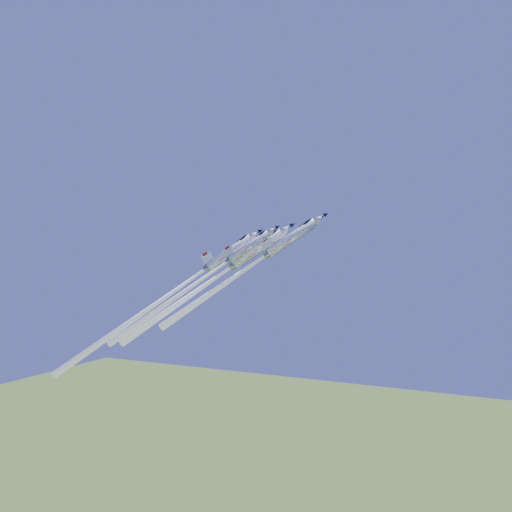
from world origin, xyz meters
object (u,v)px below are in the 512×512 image
at_px(jet_lead, 246,269).
at_px(jet_slot, 158,302).
at_px(jet_left, 209,282).
at_px(jet_right, 195,284).

relative_size(jet_lead, jet_slot, 0.77).
xyz_separation_m(jet_left, jet_slot, (-10.52, -5.59, -4.63)).
xyz_separation_m(jet_lead, jet_left, (-9.79, 0.32, -3.23)).
height_order(jet_lead, jet_left, jet_lead).
xyz_separation_m(jet_left, jet_right, (1.74, -9.01, 0.13)).
distance_m(jet_lead, jet_right, 12.24).
bearing_deg(jet_slot, jet_lead, 87.10).
height_order(jet_lead, jet_slot, jet_lead).
bearing_deg(jet_left, jet_right, -6.48).
bearing_deg(jet_left, jet_lead, 70.69).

